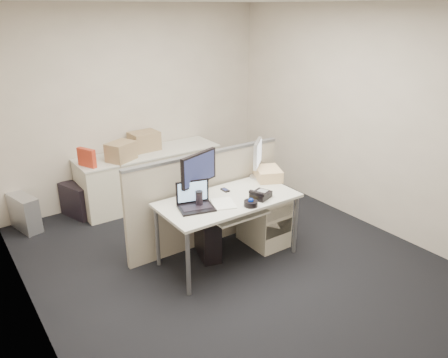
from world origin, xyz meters
TOP-DOWN VIEW (x-y plane):
  - floor at (0.00, 0.00)m, footprint 4.00×4.50m
  - wall_back at (0.00, 2.25)m, footprint 4.00×0.02m
  - wall_front at (0.00, -2.25)m, footprint 4.00×0.02m
  - wall_left at (-2.00, 0.00)m, footprint 0.02×4.50m
  - wall_right at (2.00, 0.00)m, footprint 0.02×4.50m
  - desk at (0.00, 0.00)m, footprint 1.50×0.75m
  - keyboard_tray at (0.00, -0.18)m, footprint 0.62×0.32m
  - drawer_pedestal at (0.55, 0.05)m, footprint 0.40×0.55m
  - cubicle_partition at (0.00, 0.45)m, footprint 2.00×0.06m
  - back_counter at (0.00, 1.93)m, footprint 2.00×0.60m
  - monitor_main at (-0.25, 0.18)m, footprint 0.55×0.35m
  - monitor_small at (0.65, 0.32)m, footprint 0.39×0.38m
  - laptop at (-0.41, -0.02)m, footprint 0.40×0.34m
  - trackball at (0.08, -0.28)m, footprint 0.15×0.15m
  - desk_phone at (0.30, -0.18)m, footprint 0.25×0.23m
  - paper_stack at (-0.12, -0.08)m, footprint 0.31×0.34m
  - sticky_pad at (0.18, -0.18)m, footprint 0.10×0.10m
  - travel_mug at (-0.35, 0.02)m, footprint 0.09×0.09m
  - banana at (0.26, -0.15)m, footprint 0.15×0.15m
  - cellphone at (0.10, 0.20)m, footprint 0.06×0.11m
  - manila_folders at (0.72, 0.20)m, footprint 0.40×0.44m
  - keyboard at (0.05, -0.14)m, footprint 0.49×0.19m
  - pc_tower_desk at (-0.15, 0.20)m, footprint 0.33×0.53m
  - pc_tower_spare_dark at (-1.05, 2.03)m, footprint 0.33×0.52m
  - pc_tower_spare_silver at (-1.70, 2.03)m, footprint 0.31×0.52m
  - cardboard_box_left at (-0.45, 1.81)m, footprint 0.43×0.39m
  - cardboard_box_right at (0.00, 2.05)m, footprint 0.40×0.32m
  - red_binder at (-0.90, 1.83)m, footprint 0.17×0.28m

SIDE VIEW (x-z plane):
  - floor at x=0.00m, z-range -0.01..0.00m
  - pc_tower_spare_dark at x=-1.05m, z-range 0.00..0.45m
  - pc_tower_spare_silver at x=-1.70m, z-range 0.00..0.45m
  - pc_tower_desk at x=-0.15m, z-range 0.00..0.46m
  - drawer_pedestal at x=0.55m, z-range 0.00..0.65m
  - back_counter at x=0.00m, z-range 0.00..0.72m
  - cubicle_partition at x=0.00m, z-range 0.00..1.10m
  - keyboard_tray at x=0.00m, z-range 0.61..0.63m
  - keyboard at x=0.05m, z-range 0.63..0.66m
  - desk at x=0.00m, z-range 0.30..1.03m
  - paper_stack at x=-0.12m, z-range 0.73..0.74m
  - sticky_pad at x=0.18m, z-range 0.73..0.74m
  - cellphone at x=0.10m, z-range 0.73..0.74m
  - banana at x=0.26m, z-range 0.73..0.77m
  - trackball at x=0.08m, z-range 0.73..0.79m
  - desk_phone at x=0.30m, z-range 0.73..0.80m
  - manila_folders at x=0.72m, z-range 0.73..0.86m
  - travel_mug at x=-0.35m, z-range 0.73..0.88m
  - red_binder at x=-0.90m, z-range 0.72..0.98m
  - cardboard_box_left at x=-0.45m, z-range 0.72..0.99m
  - cardboard_box_right at x=0.00m, z-range 0.72..1.00m
  - laptop at x=-0.41m, z-range 0.73..0.99m
  - monitor_small at x=0.65m, z-range 0.73..1.18m
  - monitor_main at x=-0.25m, z-range 0.73..1.24m
  - wall_back at x=0.00m, z-range 0.00..2.70m
  - wall_front at x=0.00m, z-range 0.00..2.70m
  - wall_left at x=-2.00m, z-range 0.00..2.70m
  - wall_right at x=2.00m, z-range 0.00..2.70m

